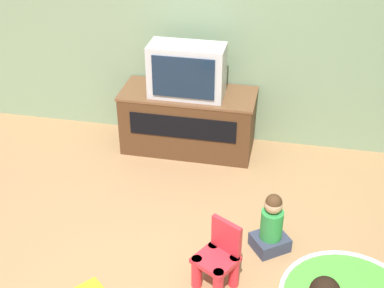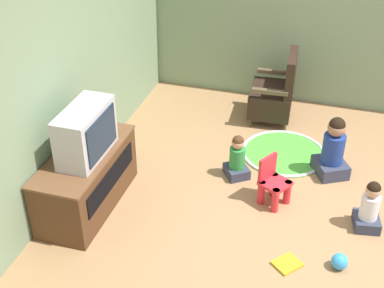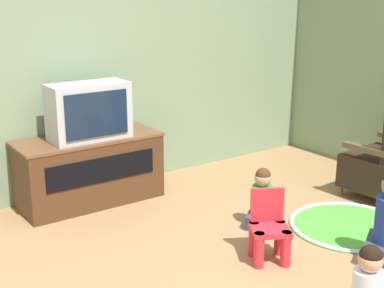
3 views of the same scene
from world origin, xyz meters
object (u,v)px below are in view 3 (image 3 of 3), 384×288
object	(u,v)px
yellow_kid_chair	(269,232)
television	(89,111)
child_watching_right	(262,201)
tv_cabinet	(89,169)

from	to	relation	value
yellow_kid_chair	television	bearing A→B (deg)	138.41
yellow_kid_chair	child_watching_right	distance (m)	0.56
tv_cabinet	child_watching_right	size ratio (longest dim) A/B	2.55
tv_cabinet	child_watching_right	xyz separation A→B (m)	(0.92, -1.31, -0.10)
tv_cabinet	yellow_kid_chair	bearing A→B (deg)	-71.73
television	yellow_kid_chair	xyz separation A→B (m)	(0.58, -1.70, -0.65)
tv_cabinet	television	world-z (taller)	television
yellow_kid_chair	tv_cabinet	bearing A→B (deg)	137.83
tv_cabinet	yellow_kid_chair	xyz separation A→B (m)	(0.58, -1.76, -0.11)
tv_cabinet	child_watching_right	distance (m)	1.60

